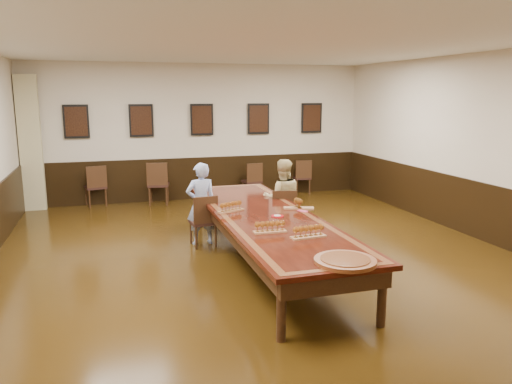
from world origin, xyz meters
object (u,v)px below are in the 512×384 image
object	(u,v)px
person_woman	(282,199)
spare_chair_a	(95,186)
spare_chair_d	(302,177)
spare_chair_c	(252,180)
person_man	(201,204)
carved_platter	(345,261)
chair_man	(203,220)
conference_table	(266,224)
spare_chair_b	(158,183)
chair_woman	(283,214)

from	to	relation	value
person_woman	spare_chair_a	bearing A→B (deg)	-36.13
person_woman	spare_chair_d	bearing A→B (deg)	-104.91
spare_chair_c	person_man	distance (m)	3.92
person_woman	carved_platter	size ratio (longest dim) A/B	1.74
chair_man	carved_platter	size ratio (longest dim) A/B	1.09
conference_table	carved_platter	distance (m)	2.27
chair_man	spare_chair_b	world-z (taller)	spare_chair_b
chair_woman	spare_chair_b	xyz separation A→B (m)	(-1.80, 3.41, 0.05)
chair_man	conference_table	world-z (taller)	chair_man
chair_woman	spare_chair_d	world-z (taller)	chair_woman
spare_chair_b	spare_chair_d	size ratio (longest dim) A/B	1.14
spare_chair_b	spare_chair_d	distance (m)	3.63
spare_chair_a	carved_platter	world-z (taller)	spare_chair_a
spare_chair_a	spare_chair_d	world-z (taller)	spare_chair_a
spare_chair_d	spare_chair_b	bearing A→B (deg)	11.28
spare_chair_a	person_woman	bearing A→B (deg)	118.74
spare_chair_a	conference_table	bearing A→B (deg)	104.02
person_man	spare_chair_b	bearing A→B (deg)	-88.77
spare_chair_a	conference_table	distance (m)	5.44
spare_chair_a	person_woman	xyz separation A→B (m)	(3.20, -3.56, 0.23)
chair_man	spare_chair_c	bearing A→B (deg)	-123.13
person_woman	chair_woman	bearing A→B (deg)	90.00
spare_chair_a	spare_chair_b	xyz separation A→B (m)	(1.38, -0.24, 0.03)
spare_chair_c	conference_table	distance (m)	4.84
chair_woman	spare_chair_c	world-z (taller)	chair_woman
person_woman	chair_man	bearing A→B (deg)	16.05
spare_chair_d	chair_woman	bearing A→B (deg)	70.92
chair_woman	person_man	xyz separation A→B (m)	(-1.43, 0.08, 0.25)
spare_chair_a	conference_table	xyz separation A→B (m)	(2.48, -4.84, 0.15)
spare_chair_b	chair_woman	bearing A→B (deg)	128.63
person_man	carved_platter	distance (m)	3.64
spare_chair_d	person_man	xyz separation A→B (m)	(-3.25, -3.57, 0.26)
spare_chair_b	person_woman	distance (m)	3.79
spare_chair_c	person_man	size ratio (longest dim) A/B	0.62
carved_platter	spare_chair_b	bearing A→B (deg)	100.36
spare_chair_a	spare_chair_c	world-z (taller)	spare_chair_a
spare_chair_d	spare_chair_c	bearing A→B (deg)	13.47
spare_chair_b	spare_chair_c	size ratio (longest dim) A/B	1.14
chair_woman	spare_chair_d	xyz separation A→B (m)	(1.83, 3.66, -0.01)
spare_chair_c	chair_woman	bearing A→B (deg)	75.65
chair_man	spare_chair_c	xyz separation A→B (m)	(1.87, 3.52, -0.00)
spare_chair_d	conference_table	distance (m)	5.46
chair_woman	carved_platter	world-z (taller)	chair_woman
chair_man	person_woman	world-z (taller)	person_woman
conference_table	carved_platter	xyz separation A→B (m)	(0.15, -2.26, 0.16)
spare_chair_d	carved_platter	distance (m)	7.49
spare_chair_c	spare_chair_a	bearing A→B (deg)	-9.23
person_man	carved_platter	bearing A→B (deg)	98.92
person_man	conference_table	bearing A→B (deg)	114.92
chair_woman	spare_chair_a	distance (m)	4.85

